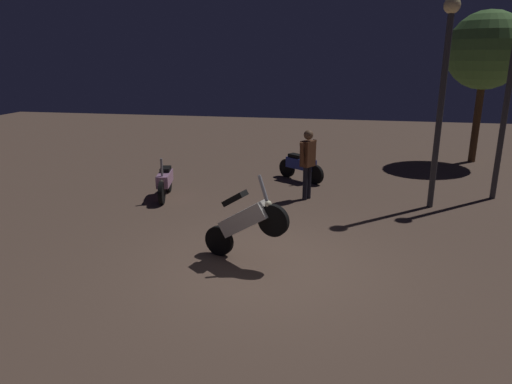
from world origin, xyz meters
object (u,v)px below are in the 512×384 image
(motorcycle_pink_parked_left, at_px, (165,181))
(streetlamp_near, at_px, (444,78))
(person_rider_beside, at_px, (308,158))
(motorcycle_white_foreground, at_px, (245,222))
(motorcycle_blue_parked_right, at_px, (301,166))

(motorcycle_pink_parked_left, height_order, streetlamp_near, streetlamp_near)
(person_rider_beside, bearing_deg, streetlamp_near, 29.77)
(motorcycle_pink_parked_left, relative_size, person_rider_beside, 0.92)
(motorcycle_white_foreground, distance_m, streetlamp_near, 5.89)
(motorcycle_pink_parked_left, distance_m, motorcycle_blue_parked_right, 4.04)
(motorcycle_white_foreground, distance_m, person_rider_beside, 4.04)
(motorcycle_pink_parked_left, height_order, motorcycle_blue_parked_right, same)
(streetlamp_near, bearing_deg, person_rider_beside, 178.81)
(motorcycle_pink_parked_left, bearing_deg, streetlamp_near, 81.63)
(person_rider_beside, bearing_deg, motorcycle_white_foreground, -69.84)
(motorcycle_blue_parked_right, distance_m, person_rider_beside, 1.96)
(motorcycle_blue_parked_right, relative_size, person_rider_beside, 0.79)
(motorcycle_pink_parked_left, distance_m, person_rider_beside, 3.71)
(motorcycle_white_foreground, height_order, motorcycle_blue_parked_right, motorcycle_white_foreground)
(motorcycle_white_foreground, bearing_deg, streetlamp_near, 63.22)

